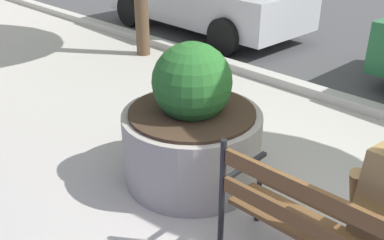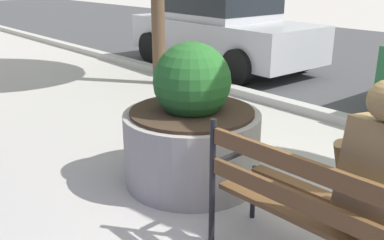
% 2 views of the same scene
% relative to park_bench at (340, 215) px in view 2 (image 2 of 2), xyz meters
% --- Properties ---
extents(park_bench, '(1.81, 0.57, 0.95)m').
position_rel_park_bench_xyz_m(park_bench, '(0.00, 0.00, 0.00)').
color(park_bench, brown).
rests_on(park_bench, ground).
extents(concrete_planter, '(1.26, 1.26, 1.31)m').
position_rel_park_bench_xyz_m(concrete_planter, '(-1.71, 0.37, -0.05)').
color(concrete_planter, gray).
rests_on(concrete_planter, ground).
extents(parked_car_silver, '(4.17, 2.06, 1.56)m').
position_rel_park_bench_xyz_m(parked_car_silver, '(-5.21, 4.25, 0.30)').
color(parked_car_silver, '#B7B7BC').
rests_on(parked_car_silver, ground).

